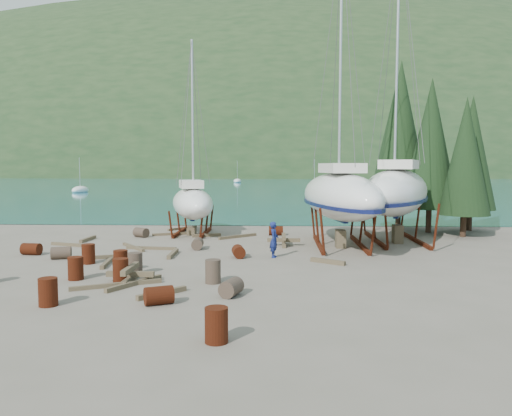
{
  "coord_description": "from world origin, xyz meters",
  "views": [
    {
      "loc": [
        2.61,
        -20.91,
        4.34
      ],
      "look_at": [
        1.57,
        3.0,
        2.32
      ],
      "focal_mm": 35.0,
      "sensor_mm": 36.0,
      "label": 1
    }
  ],
  "objects_px": {
    "worker": "(274,240)",
    "large_sailboat_near": "(340,195)",
    "small_sailboat_shore": "(192,203)",
    "large_sailboat_far": "(396,191)"
  },
  "relations": [
    {
      "from": "small_sailboat_shore",
      "to": "worker",
      "type": "relative_size",
      "value": 7.18
    },
    {
      "from": "large_sailboat_far",
      "to": "small_sailboat_shore",
      "type": "relative_size",
      "value": 1.44
    },
    {
      "from": "large_sailboat_near",
      "to": "worker",
      "type": "bearing_deg",
      "value": -143.2
    },
    {
      "from": "large_sailboat_near",
      "to": "large_sailboat_far",
      "type": "xyz_separation_m",
      "value": [
        3.42,
        1.73,
        0.14
      ]
    },
    {
      "from": "large_sailboat_far",
      "to": "worker",
      "type": "height_order",
      "value": "large_sailboat_far"
    },
    {
      "from": "large_sailboat_near",
      "to": "small_sailboat_shore",
      "type": "distance_m",
      "value": 9.86
    },
    {
      "from": "small_sailboat_shore",
      "to": "large_sailboat_near",
      "type": "bearing_deg",
      "value": -42.73
    },
    {
      "from": "small_sailboat_shore",
      "to": "worker",
      "type": "distance_m",
      "value": 9.63
    },
    {
      "from": "worker",
      "to": "large_sailboat_near",
      "type": "bearing_deg",
      "value": -35.88
    },
    {
      "from": "large_sailboat_near",
      "to": "worker",
      "type": "height_order",
      "value": "large_sailboat_near"
    }
  ]
}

